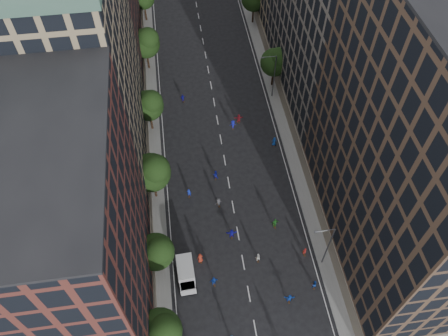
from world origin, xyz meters
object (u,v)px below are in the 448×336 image
Objects in this scene: streetlamp_far at (273,74)px; skater_2 at (314,284)px; streetlamp_near at (327,245)px; cargo_van at (186,274)px.

streetlamp_far reaches higher than skater_2.
cargo_van is at bearing 178.95° from streetlamp_near.
streetlamp_near reaches higher than skater_2.
cargo_van is at bearing -24.31° from skater_2.
cargo_van reaches higher than skater_2.
streetlamp_near is at bearing -90.00° from streetlamp_far.
streetlamp_near is 5.75m from skater_2.
cargo_van is 16.69m from skater_2.
streetlamp_near is 1.00× the size of streetlamp_far.
streetlamp_far is 37.58m from cargo_van.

